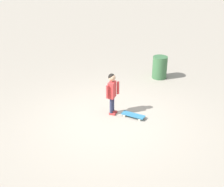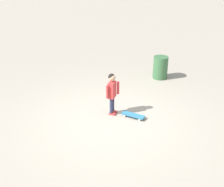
% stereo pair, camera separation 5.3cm
% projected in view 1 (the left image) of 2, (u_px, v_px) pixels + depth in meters
% --- Properties ---
extents(ground_plane, '(50.00, 50.00, 0.00)m').
position_uv_depth(ground_plane, '(111.00, 121.00, 6.84)').
color(ground_plane, '#9E9384').
extents(child_person, '(0.28, 0.39, 1.06)m').
position_uv_depth(child_person, '(112.00, 89.00, 6.90)').
color(child_person, '#2D3351').
rests_on(child_person, ground).
extents(skateboard, '(0.56, 0.51, 0.07)m').
position_uv_depth(skateboard, '(133.00, 115.00, 6.99)').
color(skateboard, teal).
rests_on(skateboard, ground).
extents(trash_bin, '(0.46, 0.46, 0.71)m').
position_uv_depth(trash_bin, '(160.00, 67.00, 9.16)').
color(trash_bin, '#38663D').
rests_on(trash_bin, ground).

